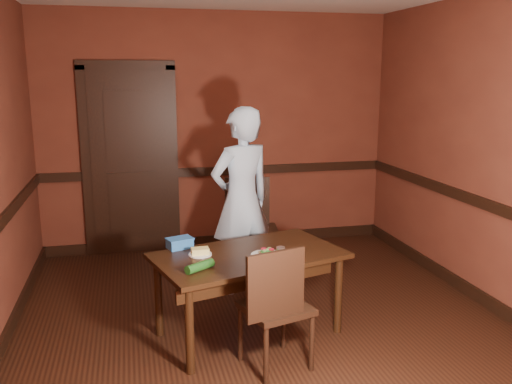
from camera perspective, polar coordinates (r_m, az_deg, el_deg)
name	(u,v)px	position (r m, az deg, el deg)	size (l,w,h in m)	color
floor	(266,328)	(4.51, 1.05, -14.09)	(4.00, 4.50, 0.01)	black
wall_back	(218,132)	(6.28, -4.01, 6.29)	(4.00, 0.02, 2.70)	#5F2A1C
wall_front	(422,260)	(2.05, 17.05, -6.91)	(4.00, 0.02, 2.70)	#5F2A1C
wall_right	(498,154)	(4.98, 24.08, 3.67)	(0.02, 4.50, 2.70)	#5F2A1C
dado_back	(219,171)	(6.33, -3.93, 2.22)	(4.00, 0.03, 0.10)	black
dado_right	(491,206)	(5.05, 23.50, -1.38)	(0.03, 4.50, 0.10)	black
baseboard_back	(220,240)	(6.53, -3.82, -5.06)	(4.00, 0.03, 0.12)	black
baseboard_left	(1,349)	(4.48, -25.30, -14.71)	(0.03, 4.50, 0.12)	black
baseboard_right	(482,298)	(5.30, 22.71, -10.25)	(0.03, 4.50, 0.12)	black
door	(130,158)	(6.20, -13.10, 3.51)	(1.05, 0.07, 2.20)	black
dining_table	(249,294)	(4.29, -0.75, -10.68)	(1.41, 0.80, 0.66)	black
chair_far	(255,229)	(5.41, -0.15, -3.94)	(0.46, 0.46, 0.98)	black
chair_near	(276,305)	(3.80, 2.09, -11.81)	(0.42, 0.42, 0.91)	black
person	(241,201)	(4.99, -1.55, -0.94)	(0.63, 0.41, 1.73)	#AAC9E5
sandwich_plate	(267,254)	(4.10, 1.19, -6.57)	(0.25, 0.25, 0.06)	white
sauce_jar	(281,252)	(4.08, 2.61, -6.32)	(0.07, 0.07, 0.08)	#619549
cheese_saucer	(200,252)	(4.15, -5.90, -6.33)	(0.18, 0.18, 0.05)	white
food_tub	(180,243)	(4.32, -8.04, -5.33)	(0.23, 0.19, 0.08)	blue
wrapped_veg	(200,266)	(3.83, -5.94, -7.80)	(0.06, 0.06, 0.23)	#184516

